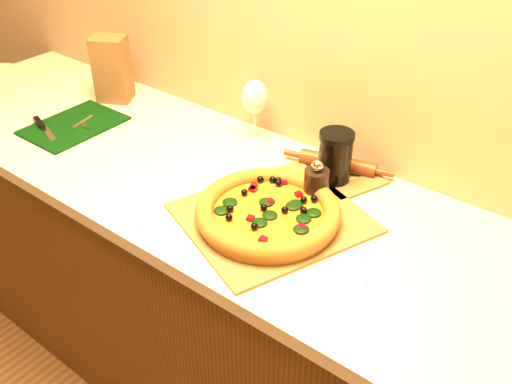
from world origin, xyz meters
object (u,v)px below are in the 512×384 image
at_px(pizza_peel, 278,215).
at_px(dark_jar, 335,158).
at_px(rolling_pin, 338,163).
at_px(wine_glass, 255,99).
at_px(pizza, 268,212).
at_px(cutting_board, 73,125).
at_px(pepper_grinder, 316,185).

xyz_separation_m(pizza_peel, dark_jar, (0.02, 0.23, 0.07)).
xyz_separation_m(rolling_pin, wine_glass, (-0.30, -0.01, 0.12)).
distance_m(pizza, wine_glass, 0.45).
distance_m(cutting_board, wine_glass, 0.62).
height_order(cutting_board, wine_glass, wine_glass).
bearing_deg(dark_jar, rolling_pin, 111.22).
bearing_deg(pepper_grinder, pizza_peel, -106.06).
height_order(pizza_peel, pepper_grinder, pepper_grinder).
relative_size(pizza_peel, wine_glass, 3.15).
bearing_deg(wine_glass, cutting_board, -150.20).
xyz_separation_m(pizza, dark_jar, (0.03, 0.27, 0.05)).
relative_size(pepper_grinder, rolling_pin, 0.39).
bearing_deg(pizza, pizza_peel, 80.11).
height_order(pepper_grinder, rolling_pin, pepper_grinder).
bearing_deg(rolling_pin, pizza, -91.01).
relative_size(rolling_pin, dark_jar, 2.08).
xyz_separation_m(pizza, rolling_pin, (0.01, 0.33, -0.01)).
bearing_deg(cutting_board, pizza, -1.55).
relative_size(pizza, rolling_pin, 1.15).
relative_size(rolling_pin, wine_glass, 1.60).
height_order(cutting_board, rolling_pin, rolling_pin).
distance_m(pizza_peel, pepper_grinder, 0.13).
relative_size(cutting_board, wine_glass, 1.54).
distance_m(pepper_grinder, rolling_pin, 0.18).
distance_m(cutting_board, rolling_pin, 0.88).
relative_size(pizza, dark_jar, 2.38).
height_order(rolling_pin, dark_jar, dark_jar).
relative_size(cutting_board, dark_jar, 1.99).
height_order(pepper_grinder, dark_jar, dark_jar).
xyz_separation_m(pizza_peel, pizza, (-0.01, -0.04, 0.03)).
height_order(wine_glass, dark_jar, wine_glass).
relative_size(pizza_peel, pepper_grinder, 5.01).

